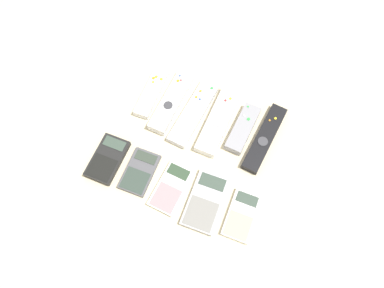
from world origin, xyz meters
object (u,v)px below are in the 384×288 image
object	(u,v)px
calculator_0	(108,159)
calculator_1	(140,172)
remote_3	(218,121)
remote_2	(194,113)
remote_1	(172,101)
remote_0	(152,93)
remote_4	(243,128)
remote_5	(265,138)
calculator_3	(206,201)
calculator_4	(242,215)
calculator_2	(170,187)

from	to	relation	value
calculator_0	calculator_1	distance (m)	0.10
remote_3	remote_2	bearing A→B (deg)	-177.46
remote_2	calculator_0	world-z (taller)	remote_2
remote_1	remote_3	xyz separation A→B (m)	(0.15, -0.00, -0.00)
remote_0	remote_3	bearing A→B (deg)	-4.83
remote_1	remote_2	world-z (taller)	remote_1
remote_2	remote_4	xyz separation A→B (m)	(0.15, 0.01, 0.00)
remote_1	remote_3	world-z (taller)	same
remote_1	remote_5	bearing A→B (deg)	0.56
remote_1	calculator_0	world-z (taller)	remote_1
calculator_0	calculator_3	distance (m)	0.29
calculator_0	calculator_3	world-z (taller)	calculator_0
remote_0	remote_3	size ratio (longest dim) A/B	0.76
remote_4	remote_3	bearing A→B (deg)	-173.43
remote_4	calculator_1	bearing A→B (deg)	-129.86
remote_0	calculator_0	distance (m)	0.23
remote_0	remote_2	size ratio (longest dim) A/B	0.74
calculator_0	calculator_1	xyz separation A→B (m)	(0.10, 0.00, -0.00)
remote_3	remote_1	bearing A→B (deg)	178.13
remote_3	calculator_4	distance (m)	0.27
remote_5	calculator_3	size ratio (longest dim) A/B	1.35
calculator_0	remote_2	bearing A→B (deg)	53.43
calculator_4	calculator_0	bearing A→B (deg)	177.71
remote_4	calculator_0	distance (m)	0.38
remote_1	remote_3	bearing A→B (deg)	-0.82
calculator_4	remote_5	bearing A→B (deg)	91.89
calculator_4	remote_3	bearing A→B (deg)	121.95
remote_1	calculator_2	size ratio (longest dim) A/B	1.51
remote_5	remote_2	bearing A→B (deg)	-173.88
calculator_0	calculator_2	bearing A→B (deg)	-2.65
remote_0	calculator_3	size ratio (longest dim) A/B	1.02
calculator_1	calculator_3	world-z (taller)	calculator_3
remote_4	calculator_3	distance (m)	0.23
remote_3	remote_4	distance (m)	0.07
remote_4	remote_5	xyz separation A→B (m)	(0.07, -0.00, -0.00)
remote_4	remote_1	bearing A→B (deg)	-177.41
calculator_3	calculator_0	bearing A→B (deg)	176.35
remote_0	calculator_0	bearing A→B (deg)	-97.34
remote_3	calculator_4	xyz separation A→B (m)	(0.16, -0.22, -0.01)
remote_1	calculator_3	bearing A→B (deg)	-47.90
remote_5	calculator_1	size ratio (longest dim) A/B	1.72
remote_1	remote_2	xyz separation A→B (m)	(0.07, -0.01, -0.00)
calculator_1	remote_5	bearing A→B (deg)	37.18
remote_5	calculator_4	size ratio (longest dim) A/B	1.66
remote_0	remote_5	distance (m)	0.35
calculator_2	remote_2	bearing A→B (deg)	101.13
remote_1	calculator_1	bearing A→B (deg)	-86.32
remote_2	remote_4	bearing A→B (deg)	7.35
remote_4	calculator_2	size ratio (longest dim) A/B	1.11
remote_1	calculator_0	distance (m)	0.25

